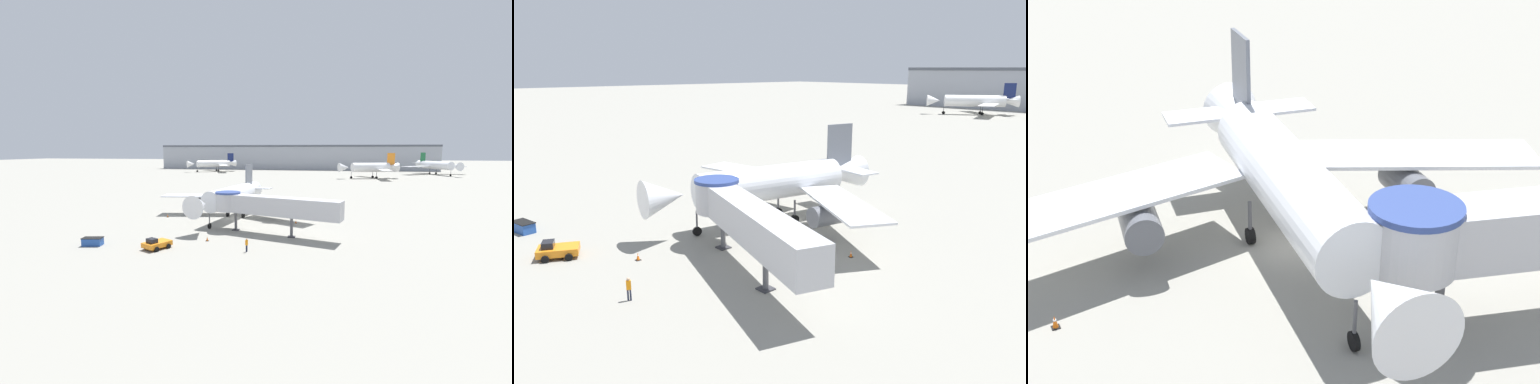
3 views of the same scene
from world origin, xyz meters
TOP-DOWN VIEW (x-y plane):
  - ground_plane at (0.00, 0.00)m, footprint 800.00×800.00m
  - main_airplane at (-0.29, -0.32)m, footprint 31.13×25.94m
  - traffic_cone_starboard_wing at (11.81, -2.37)m, footprint 0.36×0.36m
  - traffic_cone_port_wing at (-12.85, -1.39)m, footprint 0.39×0.39m

SIDE VIEW (x-z plane):
  - ground_plane at x=0.00m, z-range 0.00..0.00m
  - traffic_cone_starboard_wing at x=11.81m, z-range -0.02..0.58m
  - traffic_cone_port_wing at x=-12.85m, z-range -0.02..0.63m
  - main_airplane at x=-0.29m, z-range -0.77..9.15m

